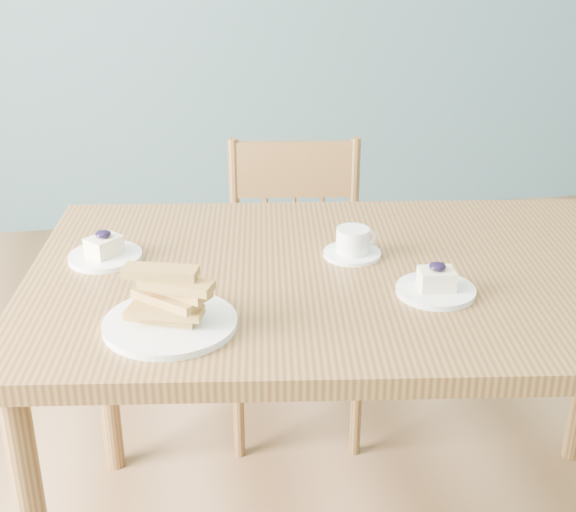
{
  "coord_description": "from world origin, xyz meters",
  "views": [
    {
      "loc": [
        -0.44,
        -1.19,
        1.46
      ],
      "look_at": [
        -0.17,
        0.3,
        0.78
      ],
      "focal_mm": 50.0,
      "sensor_mm": 36.0,
      "label": 1
    }
  ],
  "objects_px": {
    "dining_table": "(371,303)",
    "cheesecake_plate_far": "(105,252)",
    "dining_chair": "(295,289)",
    "cheesecake_plate_near": "(436,286)",
    "biscotti_plate": "(169,309)",
    "coffee_cup": "(353,244)"
  },
  "relations": [
    {
      "from": "dining_chair",
      "to": "biscotti_plate",
      "type": "height_order",
      "value": "biscotti_plate"
    },
    {
      "from": "coffee_cup",
      "to": "biscotti_plate",
      "type": "relative_size",
      "value": 0.51
    },
    {
      "from": "dining_chair",
      "to": "coffee_cup",
      "type": "distance_m",
      "value": 0.62
    },
    {
      "from": "cheesecake_plate_near",
      "to": "coffee_cup",
      "type": "distance_m",
      "value": 0.23
    },
    {
      "from": "dining_table",
      "to": "coffee_cup",
      "type": "relative_size",
      "value": 12.3
    },
    {
      "from": "dining_table",
      "to": "biscotti_plate",
      "type": "relative_size",
      "value": 6.3
    },
    {
      "from": "dining_chair",
      "to": "coffee_cup",
      "type": "relative_size",
      "value": 6.81
    },
    {
      "from": "dining_chair",
      "to": "cheesecake_plate_near",
      "type": "distance_m",
      "value": 0.8
    },
    {
      "from": "dining_chair",
      "to": "biscotti_plate",
      "type": "bearing_deg",
      "value": -107.63
    },
    {
      "from": "dining_table",
      "to": "cheesecake_plate_far",
      "type": "xyz_separation_m",
      "value": [
        -0.54,
        0.15,
        0.09
      ]
    },
    {
      "from": "dining_table",
      "to": "cheesecake_plate_far",
      "type": "height_order",
      "value": "cheesecake_plate_far"
    },
    {
      "from": "dining_table",
      "to": "dining_chair",
      "type": "xyz_separation_m",
      "value": [
        -0.05,
        0.58,
        -0.25
      ]
    },
    {
      "from": "cheesecake_plate_far",
      "to": "biscotti_plate",
      "type": "bearing_deg",
      "value": -68.92
    },
    {
      "from": "cheesecake_plate_near",
      "to": "cheesecake_plate_far",
      "type": "bearing_deg",
      "value": 156.48
    },
    {
      "from": "coffee_cup",
      "to": "biscotti_plate",
      "type": "xyz_separation_m",
      "value": [
        -0.4,
        -0.24,
        0.01
      ]
    },
    {
      "from": "dining_chair",
      "to": "cheesecake_plate_far",
      "type": "bearing_deg",
      "value": -130.15
    },
    {
      "from": "cheesecake_plate_near",
      "to": "cheesecake_plate_far",
      "type": "xyz_separation_m",
      "value": [
        -0.63,
        0.28,
        0.0
      ]
    },
    {
      "from": "cheesecake_plate_near",
      "to": "cheesecake_plate_far",
      "type": "height_order",
      "value": "same"
    },
    {
      "from": "dining_chair",
      "to": "cheesecake_plate_far",
      "type": "relative_size",
      "value": 5.43
    },
    {
      "from": "cheesecake_plate_far",
      "to": "biscotti_plate",
      "type": "relative_size",
      "value": 0.64
    },
    {
      "from": "dining_chair",
      "to": "biscotti_plate",
      "type": "relative_size",
      "value": 3.49
    },
    {
      "from": "cheesecake_plate_near",
      "to": "dining_chair",
      "type": "bearing_deg",
      "value": 101.39
    }
  ]
}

